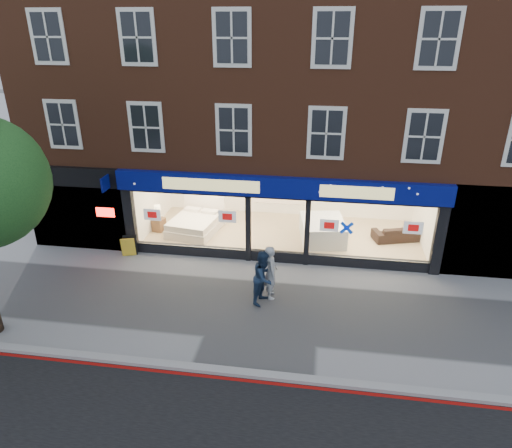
% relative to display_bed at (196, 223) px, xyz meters
% --- Properties ---
extents(ground, '(120.00, 120.00, 0.00)m').
position_rel_display_bed_xyz_m(ground, '(3.58, -4.99, -0.45)').
color(ground, gray).
rests_on(ground, ground).
extents(kerb_line, '(60.00, 0.10, 0.01)m').
position_rel_display_bed_xyz_m(kerb_line, '(3.58, -8.09, -0.44)').
color(kerb_line, '#8C0A07').
rests_on(kerb_line, ground).
extents(kerb_stone, '(60.00, 0.25, 0.12)m').
position_rel_display_bed_xyz_m(kerb_stone, '(3.58, -7.89, -0.39)').
color(kerb_stone, gray).
rests_on(kerb_stone, ground).
extents(showroom_floor, '(11.00, 4.50, 0.10)m').
position_rel_display_bed_xyz_m(showroom_floor, '(3.58, 0.26, -0.40)').
color(showroom_floor, tan).
rests_on(showroom_floor, ground).
extents(building, '(19.00, 8.26, 10.30)m').
position_rel_display_bed_xyz_m(building, '(3.56, 1.94, 6.22)').
color(building, brown).
rests_on(building, ground).
extents(display_bed, '(2.13, 2.45, 1.24)m').
position_rel_display_bed_xyz_m(display_bed, '(0.00, 0.00, 0.00)').
color(display_bed, white).
rests_on(display_bed, showroom_floor).
extents(bedside_table, '(0.55, 0.55, 0.55)m').
position_rel_display_bed_xyz_m(bedside_table, '(-1.52, -0.19, -0.07)').
color(bedside_table, brown).
rests_on(bedside_table, showroom_floor).
extents(mattress_stack, '(1.93, 2.30, 0.82)m').
position_rel_display_bed_xyz_m(mattress_stack, '(5.18, -0.04, 0.06)').
color(mattress_stack, silver).
rests_on(mattress_stack, showroom_floor).
extents(sofa, '(2.16, 1.36, 0.59)m').
position_rel_display_bed_xyz_m(sofa, '(8.18, 0.42, -0.05)').
color(sofa, black).
rests_on(sofa, showroom_floor).
extents(a_board, '(0.59, 0.47, 0.78)m').
position_rel_display_bed_xyz_m(a_board, '(-1.93, -2.29, -0.05)').
color(a_board, yellow).
rests_on(a_board, ground).
extents(pedestrian_grey, '(0.57, 0.73, 1.78)m').
position_rel_display_bed_xyz_m(pedestrian_grey, '(3.63, -4.26, 0.44)').
color(pedestrian_grey, '#A3A6AB').
rests_on(pedestrian_grey, ground).
extents(pedestrian_blue, '(0.92, 1.03, 1.75)m').
position_rel_display_bed_xyz_m(pedestrian_blue, '(3.45, -4.58, 0.43)').
color(pedestrian_blue, '#172740').
rests_on(pedestrian_blue, ground).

